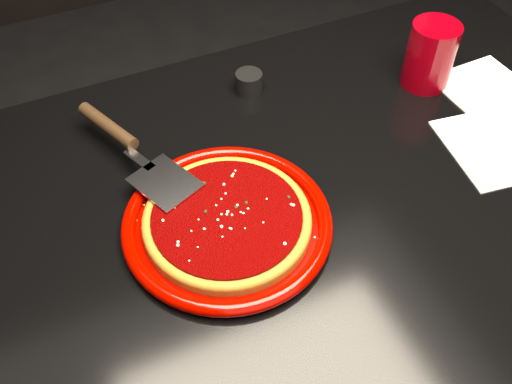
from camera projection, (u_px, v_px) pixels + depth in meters
The scene contains 13 objects.
floor at pixel (298, 382), 1.46m from camera, with size 4.00×4.00×0.01m, color black.
table at pixel (308, 306), 1.18m from camera, with size 1.20×0.80×0.75m, color black.
plate at pixel (227, 223), 0.83m from camera, with size 0.31×0.31×0.02m, color #7F0300.
pizza_crust at pixel (227, 221), 0.83m from camera, with size 0.25×0.25×0.01m, color brown.
pizza_crust_rim at pixel (227, 219), 0.82m from camera, with size 0.25×0.25×0.02m, color brown.
pizza_sauce at pixel (227, 217), 0.82m from camera, with size 0.22×0.22×0.01m, color #600201.
parmesan_dusting at pixel (227, 214), 0.81m from camera, with size 0.21×0.21×0.01m, color beige, non-canonical shape.
basil_flecks at pixel (227, 214), 0.81m from camera, with size 0.19×0.19×0.00m, color black, non-canonical shape.
pizza_server at pixel (135, 150), 0.89m from camera, with size 0.09×0.32×0.02m, color silver, non-canonical shape.
cup at pixel (430, 55), 1.02m from camera, with size 0.09×0.09×0.12m, color #83010B.
napkin_a at pixel (499, 146), 0.95m from camera, with size 0.17×0.17×0.00m, color white.
napkin_b at pixel (488, 91), 1.05m from camera, with size 0.15×0.17×0.00m, color white.
ramekin at pixel (249, 82), 1.04m from camera, with size 0.05×0.05×0.04m, color black.
Camera 1 is at (-0.35, -0.50, 1.41)m, focal length 40.00 mm.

